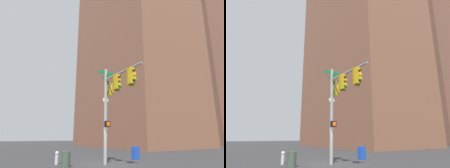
% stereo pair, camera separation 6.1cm
% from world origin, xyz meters
% --- Properties ---
extents(ground_plane, '(200.00, 200.00, 0.00)m').
position_xyz_m(ground_plane, '(0.00, 0.00, 0.00)').
color(ground_plane, '#2D2D30').
extents(signal_pole_assembly, '(4.72, 1.28, 6.84)m').
position_xyz_m(signal_pole_assembly, '(-1.25, 0.06, 4.62)').
color(signal_pole_assembly, gray).
rests_on(signal_pole_assembly, ground_plane).
extents(fire_hydrant, '(0.34, 0.26, 0.87)m').
position_xyz_m(fire_hydrant, '(1.54, 2.91, 0.47)').
color(fire_hydrant, '#B2B2B7').
rests_on(fire_hydrant, ground_plane).
extents(litter_bin, '(0.56, 0.56, 0.95)m').
position_xyz_m(litter_bin, '(-0.04, 2.83, 0.47)').
color(litter_bin, '#384738').
rests_on(litter_bin, ground_plane).
extents(newspaper_box, '(0.46, 0.57, 1.05)m').
position_xyz_m(newspaper_box, '(1.16, -3.73, 0.53)').
color(newspaper_box, '#193FA5').
rests_on(newspaper_box, ground_plane).
extents(building_brick_nearside, '(25.49, 16.56, 58.18)m').
position_xyz_m(building_brick_nearside, '(20.17, -19.06, 29.09)').
color(building_brick_nearside, brown).
rests_on(building_brick_nearside, ground_plane).
extents(building_brick_midblock, '(18.58, 16.86, 40.83)m').
position_xyz_m(building_brick_midblock, '(24.53, -38.31, 20.41)').
color(building_brick_midblock, '#845B47').
rests_on(building_brick_midblock, ground_plane).
extents(building_glass_tower, '(27.73, 24.72, 66.67)m').
position_xyz_m(building_glass_tower, '(28.46, -34.57, 33.33)').
color(building_glass_tower, '#9EC6C1').
rests_on(building_glass_tower, ground_plane).
extents(building_brick_farside, '(17.98, 18.98, 48.02)m').
position_xyz_m(building_brick_farside, '(21.18, -46.96, 24.01)').
color(building_brick_farside, brown).
rests_on(building_brick_farside, ground_plane).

